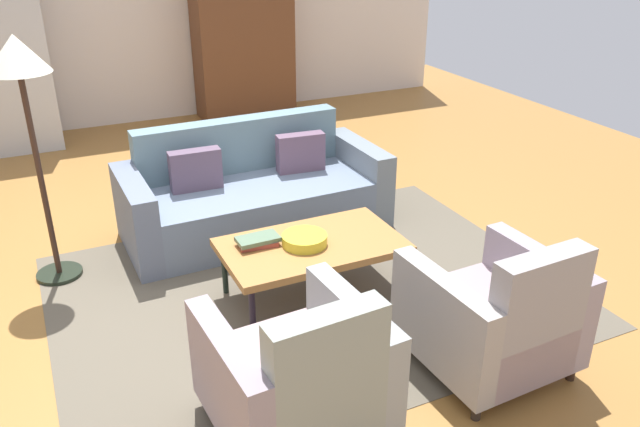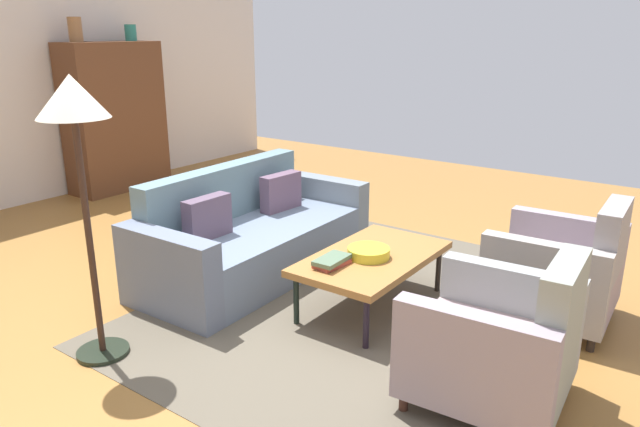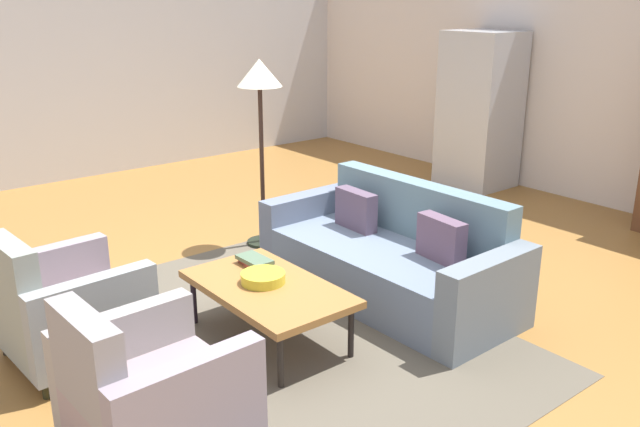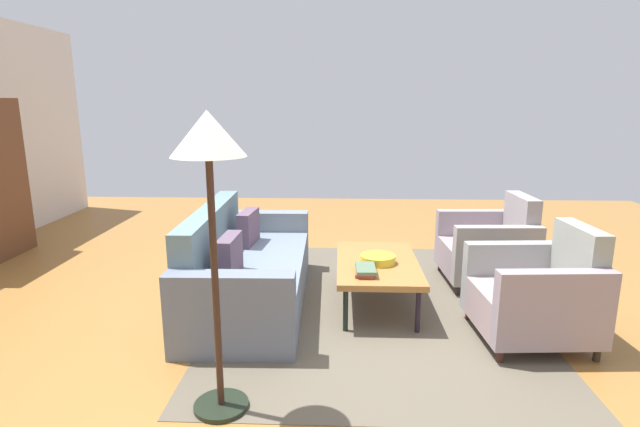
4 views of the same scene
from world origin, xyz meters
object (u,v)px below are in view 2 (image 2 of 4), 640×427
Objects in this scene: coffee_table at (372,260)px; armchair_left at (503,346)px; armchair_right at (563,274)px; vase_round at (131,33)px; fruit_bowl at (369,253)px; floor_lamp at (75,125)px; book_stack at (332,261)px; couch at (249,238)px; cabinet at (115,117)px; vase_tall at (75,30)px.

armchair_left is (-0.60, -1.17, -0.03)m from coffee_table.
armchair_left is 1.20m from armchair_right.
vase_round is (0.79, 5.51, 1.55)m from armchair_right.
fruit_bowl is at bearing 61.43° from armchair_left.
coffee_table is 0.70× the size of floor_lamp.
fruit_bowl is (0.54, 1.17, 0.10)m from armchair_left.
book_stack is at bearing 74.96° from armchair_left.
armchair_right is at bearing 103.29° from couch.
cabinet is (0.44, 5.51, 0.56)m from armchair_right.
armchair_left is at bearing -66.29° from floor_lamp.
book_stack is 1.02× the size of vase_tall.
armchair_right is 0.51× the size of floor_lamp.
couch is 1.13m from book_stack.
armchair_left reaches higher than book_stack.
cabinet is (1.04, 4.35, 0.53)m from coffee_table.
cabinet reaches higher than armchair_right.
armchair_right is 5.74m from vase_tall.
fruit_bowl is (-0.66, 1.17, 0.10)m from armchair_right.
floor_lamp reaches higher than couch.
cabinet is at bearing 75.84° from fruit_bowl.
couch reaches higher than book_stack.
armchair_left is at bearing -114.95° from fruit_bowl.
floor_lamp is at bearing -127.98° from cabinet.
vase_tall is (-0.40, -0.00, 1.04)m from cabinet.
book_stack is 0.16× the size of cabinet.
fruit_bowl reaches higher than coffee_table.
floor_lamp reaches higher than coffee_table.
book_stack is at bearing 123.77° from armchair_right.
couch is at bearing 6.11° from floor_lamp.
couch is 2.41× the size of armchair_right.
couch is 1.23× the size of floor_lamp.
coffee_table is 4.50m from cabinet.
coffee_table is 2.15m from floor_lamp.
armchair_right is 1.59m from book_stack.
vase_tall reaches higher than cabinet.
armchair_left is 0.49× the size of cabinet.
cabinet is at bearing 83.05° from armchair_right.
vase_round reaches higher than couch.
vase_round is at bearing 79.46° from armchair_right.
floor_lamp reaches higher than fruit_bowl.
armchair_left is at bearing -101.42° from book_stack.
fruit_bowl is at bearing -104.16° from cabinet.
vase_round is 0.11× the size of floor_lamp.
armchair_right is at bearing -45.37° from floor_lamp.
couch is at bearing 72.20° from armchair_left.
book_stack is at bearing 71.48° from couch.
vase_round is at bearing 48.42° from floor_lamp.
vase_tall reaches higher than floor_lamp.
vase_tall is at bearing -102.66° from couch.
coffee_table is at bearing -103.49° from cabinet.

